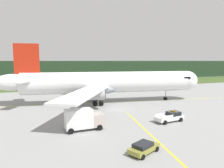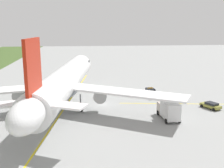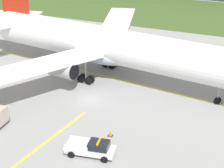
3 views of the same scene
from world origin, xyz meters
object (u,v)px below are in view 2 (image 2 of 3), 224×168
Objects in this scene: catering_truck at (169,110)px; staff_car at (211,105)px; ops_pickup_truck at (151,93)px; airliner at (65,82)px; apron_cone at (133,95)px.

catering_truck is 11.79m from staff_car.
staff_car is at bearing -137.45° from ops_pickup_truck.
apron_cone is (6.21, -15.50, -4.93)m from airliner.
catering_truck is (-15.78, 0.81, 0.87)m from ops_pickup_truck.
airliner is at bearing 106.45° from ops_pickup_truck.
catering_truck is 16.57m from apron_cone.
ops_pickup_truck is at bearing -94.48° from apron_cone.
airliner reaches higher than staff_car.
staff_car is at bearing -127.83° from apron_cone.
apron_cone is at bearing -68.18° from airliner.
ops_pickup_truck is 4.41m from apron_cone.
ops_pickup_truck is 14.39m from staff_car.
apron_cone is at bearing 85.52° from ops_pickup_truck.
ops_pickup_truck reaches higher than staff_car.
airliner is 30.32m from staff_car.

